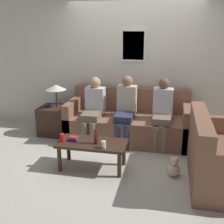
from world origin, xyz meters
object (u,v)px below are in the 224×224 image
object	(u,v)px
coffee_table	(92,146)
teddy_bear	(174,168)
person_right	(162,110)
person_middle	(126,108)
person_left	(93,107)
couch_main	(128,123)
couch_side	(222,159)
drinking_glass	(104,145)
wine_bottle	(96,136)

from	to	relation	value
coffee_table	teddy_bear	distance (m)	1.22
person_right	person_middle	bearing A→B (deg)	177.47
person_left	couch_main	bearing A→B (deg)	19.63
couch_side	drinking_glass	distance (m)	1.64
teddy_bear	person_middle	bearing A→B (deg)	129.48
teddy_bear	wine_bottle	bearing A→B (deg)	-177.61
wine_bottle	person_left	distance (m)	1.11
person_left	teddy_bear	bearing A→B (deg)	-34.60
couch_side	drinking_glass	xyz separation A→B (m)	(-1.62, -0.19, 0.15)
couch_side	teddy_bear	size ratio (longest dim) A/B	5.02
couch_main	wine_bottle	world-z (taller)	couch_main
couch_main	coffee_table	world-z (taller)	couch_main
person_right	teddy_bear	bearing A→B (deg)	-77.63
couch_side	person_left	size ratio (longest dim) A/B	1.26
wine_bottle	teddy_bear	world-z (taller)	wine_bottle
couch_main	coffee_table	size ratio (longest dim) A/B	2.19
coffee_table	person_left	distance (m)	1.09
couch_main	wine_bottle	bearing A→B (deg)	-102.28
person_middle	teddy_bear	world-z (taller)	person_middle
drinking_glass	person_middle	xyz separation A→B (m)	(0.10, 1.25, 0.19)
couch_side	teddy_bear	distance (m)	0.67
wine_bottle	teddy_bear	distance (m)	1.20
coffee_table	person_left	world-z (taller)	person_left
couch_side	person_left	bearing A→B (deg)	64.53
person_left	person_middle	size ratio (longest dim) A/B	0.97
wine_bottle	person_right	bearing A→B (deg)	50.44
person_middle	person_right	bearing A→B (deg)	-2.53
couch_main	coffee_table	xyz separation A→B (m)	(-0.35, -1.24, 0.03)
person_left	person_middle	world-z (taller)	person_middle
wine_bottle	person_middle	distance (m)	1.15
wine_bottle	person_middle	world-z (taller)	person_middle
couch_main	person_left	size ratio (longest dim) A/B	1.90
couch_side	person_left	xyz separation A→B (m)	(-2.10, 1.00, 0.32)
coffee_table	person_middle	xyz separation A→B (m)	(0.32, 1.08, 0.31)
couch_main	person_left	xyz separation A→B (m)	(-0.61, -0.22, 0.32)
couch_main	couch_side	xyz separation A→B (m)	(1.48, -1.22, 0.00)
coffee_table	drinking_glass	size ratio (longest dim) A/B	9.50
person_middle	teddy_bear	xyz separation A→B (m)	(0.88, -1.07, -0.53)
person_middle	teddy_bear	size ratio (longest dim) A/B	4.12
wine_bottle	person_middle	size ratio (longest dim) A/B	0.25
couch_side	wine_bottle	size ratio (longest dim) A/B	4.88
drinking_glass	teddy_bear	distance (m)	1.06
person_middle	teddy_bear	distance (m)	1.48
coffee_table	person_left	size ratio (longest dim) A/B	0.86
wine_bottle	person_right	size ratio (longest dim) A/B	0.25
coffee_table	wine_bottle	world-z (taller)	wine_bottle
person_middle	drinking_glass	bearing A→B (deg)	-94.81
person_left	person_right	xyz separation A→B (m)	(1.23, 0.03, 0.01)
wine_bottle	person_left	size ratio (longest dim) A/B	0.26
couch_side	person_middle	distance (m)	1.88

